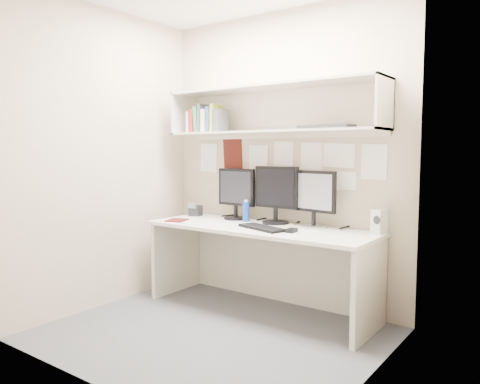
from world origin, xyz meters
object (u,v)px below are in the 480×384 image
Objects in this scene: monitor_left at (236,192)px; monitor_right at (314,197)px; speaker at (379,222)px; monitor_center at (276,193)px; desk at (260,268)px; maroon_notebook at (177,220)px; keyboard at (262,228)px; desk_phone at (195,210)px.

monitor_left is 1.00× the size of monitor_right.
speaker is (1.35, 0.02, -0.16)m from monitor_left.
monitor_left is at bearing -170.28° from monitor_right.
desk is at bearing -94.57° from monitor_center.
monitor_right is at bearing 29.00° from desk.
speaker is at bearing 11.46° from monitor_right.
monitor_center reaches higher than maroon_notebook.
speaker is (0.54, 0.02, -0.16)m from monitor_right.
keyboard is (-0.30, -0.33, -0.25)m from monitor_right.
keyboard is (0.51, -0.33, -0.25)m from monitor_left.
speaker is (0.92, 0.02, -0.18)m from monitor_center.
monitor_left is 0.61m from maroon_notebook.
keyboard is 2.31× the size of maroon_notebook.
desk is at bearing -20.14° from desk_phone.
desk is at bearing -6.02° from maroon_notebook.
desk_phone reaches higher than maroon_notebook.
keyboard is at bearing -14.66° from maroon_notebook.
monitor_left is 2.42× the size of maroon_notebook.
monitor_left is 0.66m from keyboard.
monitor_right is 1.28m from maroon_notebook.
desk is at bearing -147.08° from speaker.
monitor_right is at bearing -7.05° from desk_phone.
monitor_center is 0.92m from desk_phone.
desk is 1.07m from speaker.
desk_phone is at bearing -167.71° from monitor_right.
monitor_center is at bearing 7.18° from maroon_notebook.
desk_phone is (-0.46, -0.06, -0.20)m from monitor_left.
monitor_center reaches higher than monitor_left.
monitor_right is at bearing 1.47° from monitor_center.
desk is 10.65× the size of speaker.
monitor_left is at bearing 152.08° from desk.
speaker is at bearing 2.49° from monitor_center.
keyboard is at bearing -76.46° from monitor_center.
desk is at bearing 148.62° from keyboard.
monitor_center is 2.67× the size of speaker.
keyboard is at bearing -50.34° from desk.
maroon_notebook is (-0.81, -0.41, -0.27)m from monitor_center.
keyboard is at bearing -31.08° from monitor_left.
monitor_right is at bearing 2.17° from monitor_left.
monitor_left and monitor_right have the same top height.
desk_phone is (-0.09, 0.35, 0.05)m from maroon_notebook.
monitor_center is 3.71× the size of desk_phone.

